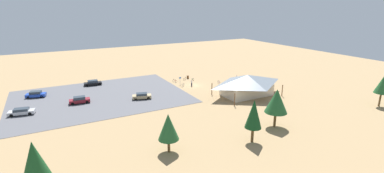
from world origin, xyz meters
TOP-DOWN VIEW (x-y plane):
  - ground at (0.00, 0.00)m, footprint 160.00×160.00m
  - parking_lot_asphalt at (24.00, -1.83)m, footprint 38.78×29.25m
  - bike_pavilion at (-7.22, 13.35)m, footprint 14.38×9.61m
  - trash_bin at (-1.93, -7.14)m, footprint 0.60×0.60m
  - lot_sign at (2.88, -2.42)m, footprint 0.56×0.08m
  - pine_far_west at (7.19, 32.65)m, footprint 2.62×2.62m
  - pine_mideast at (-27.33, 32.85)m, footprint 3.02×3.02m
  - pine_center at (37.01, 30.68)m, footprint 3.05×3.05m
  - pine_midwest at (-0.10, 30.03)m, footprint 3.94×3.94m
  - pine_east at (20.08, 29.33)m, footprint 3.06×3.06m
  - bicycle_purple_by_bin at (-6.90, 1.97)m, footprint 0.48×1.79m
  - bicycle_orange_lone_east at (-0.39, -6.09)m, footprint 1.42×1.09m
  - bicycle_green_yard_right at (-1.97, -4.26)m, footprint 1.34×1.09m
  - bicycle_teal_near_porch at (-9.66, 3.31)m, footprint 0.57×1.58m
  - bicycle_red_trailside at (3.08, -5.43)m, footprint 0.71×1.69m
  - bicycle_white_yard_left at (-19.86, 8.22)m, footprint 0.48×1.68m
  - bicycle_black_lone_west at (-16.68, 6.49)m, footprint 1.17×1.26m
  - bicycle_silver_edge_north at (2.98, -0.44)m, footprint 1.37×1.08m
  - bicycle_yellow_front_row at (-20.49, 4.74)m, footprint 1.58×0.65m
  - bicycle_blue_edge_south at (-7.03, 4.13)m, footprint 1.66×0.48m
  - car_tan_inner_stall at (15.91, 4.27)m, footprint 4.57×2.82m
  - car_maroon_second_row at (28.93, 0.66)m, footprint 4.43×2.10m
  - car_silver_end_stall at (39.90, 2.41)m, footprint 4.93×2.65m
  - car_blue_by_curb at (37.44, -8.60)m, footprint 4.55×2.87m
  - car_black_mid_lot at (23.94, -12.86)m, footprint 4.64×2.18m
  - visitor_crossing_yard at (-12.57, 2.23)m, footprint 0.36×0.38m
  - visitor_near_lot at (0.78, 0.31)m, footprint 0.40×0.38m

SIDE VIEW (x-z plane):
  - ground at x=0.00m, z-range 0.00..0.00m
  - parking_lot_asphalt at x=24.00m, z-range 0.00..0.05m
  - bicycle_green_yard_right at x=-1.97m, z-range -0.04..0.73m
  - bicycle_orange_lone_east at x=-0.39m, z-range -0.04..0.76m
  - bicycle_blue_edge_south at x=-7.03m, z-range -0.03..0.74m
  - bicycle_teal_near_porch at x=-9.66m, z-range -0.06..0.79m
  - bicycle_black_lone_west at x=-16.68m, z-range -0.05..0.79m
  - bicycle_red_trailside at x=3.08m, z-range -0.03..0.77m
  - bicycle_yellow_front_row at x=-20.49m, z-range -0.04..0.79m
  - bicycle_purple_by_bin at x=-6.90m, z-range -0.04..0.80m
  - bicycle_white_yard_left at x=-19.86m, z-range -0.06..0.83m
  - bicycle_silver_edge_north at x=2.98m, z-range -0.06..0.85m
  - trash_bin at x=-1.93m, z-range 0.00..0.90m
  - car_silver_end_stall at x=39.90m, z-range 0.06..1.37m
  - car_black_mid_lot at x=23.94m, z-range 0.04..1.42m
  - car_tan_inner_stall at x=15.91m, z-range 0.05..1.43m
  - car_blue_by_curb at x=37.44m, z-range 0.04..1.49m
  - car_maroon_second_row at x=28.93m, z-range 0.03..1.54m
  - visitor_near_lot at x=0.78m, z-range 0.05..1.85m
  - visitor_crossing_yard at x=-12.57m, z-range 0.05..1.90m
  - lot_sign at x=2.88m, z-range 0.31..2.51m
  - bike_pavilion at x=-7.22m, z-range 0.39..5.41m
  - pine_east at x=20.08m, z-range 1.01..7.01m
  - pine_center at x=37.01m, z-range 0.96..7.43m
  - pine_far_west at x=7.19m, z-range 1.17..8.21m
  - pine_midwest at x=-0.10m, z-range 1.34..8.29m
  - pine_mideast at x=-27.33m, z-range 1.44..8.30m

